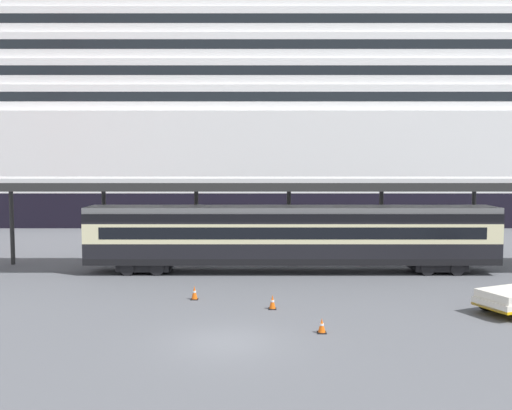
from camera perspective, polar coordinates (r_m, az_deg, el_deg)
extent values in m
plane|color=#52555B|center=(21.50, -2.84, -14.00)|extent=(400.00, 400.00, 0.00)
cube|color=black|center=(70.60, 7.55, 0.29)|extent=(142.15, 25.74, 3.65)
cube|color=white|center=(70.44, 7.60, 5.24)|extent=(142.15, 25.74, 8.53)
cube|color=white|center=(70.76, 7.64, 9.82)|extent=(130.77, 23.68, 2.79)
cube|color=black|center=(59.16, 9.14, 11.03)|extent=(125.09, 0.12, 1.00)
cube|color=white|center=(71.08, 7.67, 12.06)|extent=(125.54, 22.74, 2.79)
cube|color=black|center=(60.02, 9.10, 13.62)|extent=(120.08, 0.12, 1.00)
cube|color=white|center=(71.51, 7.69, 14.28)|extent=(120.31, 21.79, 2.79)
cube|color=black|center=(60.99, 9.06, 16.14)|extent=(115.08, 0.12, 1.00)
cube|color=white|center=(72.05, 7.71, 16.46)|extent=(115.08, 20.84, 2.79)
cube|color=black|center=(62.08, 9.02, 18.57)|extent=(110.08, 0.12, 1.00)
cube|color=white|center=(72.69, 7.74, 18.61)|extent=(109.85, 19.89, 2.79)
cube|color=silver|center=(34.49, 3.89, 2.65)|extent=(43.20, 5.08, 0.25)
cube|color=#272727|center=(32.07, 4.16, 1.85)|extent=(43.20, 0.20, 0.50)
cylinder|color=#272727|center=(40.22, -23.72, -1.67)|extent=(0.28, 0.28, 5.63)
cylinder|color=#272727|center=(38.13, -15.21, -1.76)|extent=(0.28, 0.28, 5.63)
cylinder|color=#272727|center=(36.97, -5.95, -1.82)|extent=(0.28, 0.28, 5.63)
cylinder|color=#272727|center=(36.82, 3.65, -1.83)|extent=(0.28, 0.28, 5.63)
cylinder|color=#272727|center=(37.69, 13.06, -1.79)|extent=(0.28, 0.28, 5.63)
cylinder|color=#272727|center=(39.52, 21.83, -1.71)|extent=(0.28, 0.28, 5.63)
cube|color=black|center=(34.48, 3.90, -5.55)|extent=(25.16, 2.80, 0.40)
cube|color=black|center=(34.38, 3.90, -4.48)|extent=(25.16, 2.80, 0.90)
cube|color=beige|center=(34.23, 3.91, -2.74)|extent=(25.16, 2.80, 1.20)
cube|color=black|center=(32.87, 4.06, -2.95)|extent=(23.15, 0.08, 0.72)
cube|color=black|center=(34.13, 3.92, -1.24)|extent=(25.16, 2.80, 0.60)
cube|color=#A2A2A2|center=(34.09, 3.92, -0.44)|extent=(25.16, 2.69, 0.36)
cube|color=black|center=(35.16, -11.09, -6.09)|extent=(3.20, 2.35, 0.50)
cylinder|color=black|center=(34.23, -12.96, -6.46)|extent=(0.84, 0.12, 0.84)
cylinder|color=black|center=(33.86, -9.98, -6.53)|extent=(0.84, 0.12, 0.84)
cube|color=black|center=(36.27, 18.40, -5.91)|extent=(3.20, 2.35, 0.50)
cylinder|color=black|center=(34.90, 17.59, -6.34)|extent=(0.84, 0.12, 0.84)
cylinder|color=black|center=(35.48, 20.39, -6.24)|extent=(0.84, 0.12, 0.84)
cylinder|color=black|center=(27.79, 23.00, -9.25)|extent=(0.83, 0.55, 0.80)
cube|color=black|center=(22.70, 7.06, -12.98)|extent=(0.36, 0.36, 0.04)
cone|color=#EA590F|center=(22.61, 7.07, -12.25)|extent=(0.30, 0.30, 0.56)
cylinder|color=white|center=(22.60, 7.07, -12.19)|extent=(0.17, 0.17, 0.08)
cube|color=black|center=(26.03, 1.95, -10.68)|extent=(0.36, 0.36, 0.04)
cone|color=#EA590F|center=(25.94, 1.95, -9.97)|extent=(0.30, 0.30, 0.62)
cylinder|color=white|center=(25.94, 1.95, -9.91)|extent=(0.17, 0.17, 0.09)
cube|color=black|center=(27.92, -6.15, -9.66)|extent=(0.36, 0.36, 0.04)
cone|color=#EA590F|center=(27.84, -6.15, -8.97)|extent=(0.30, 0.30, 0.65)
cylinder|color=white|center=(27.83, -6.15, -8.91)|extent=(0.17, 0.17, 0.09)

